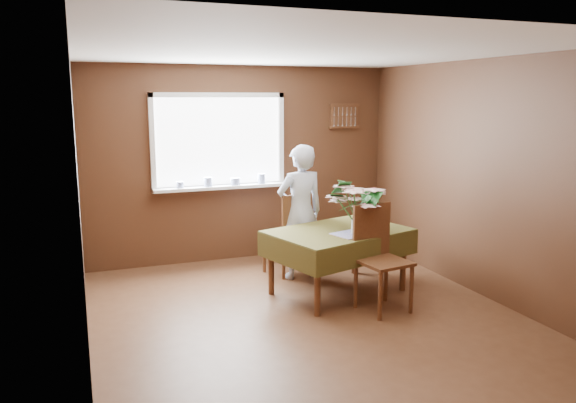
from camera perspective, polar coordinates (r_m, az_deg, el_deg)
name	(u,v)px	position (r m, az deg, el deg)	size (l,w,h in m)	color
floor	(308,318)	(5.55, 2.05, -11.71)	(4.50, 4.50, 0.00)	#4D2D1A
ceiling	(310,52)	(5.15, 2.24, 14.98)	(4.50, 4.50, 0.00)	white
wall_back	(242,164)	(7.31, -4.72, 3.82)	(4.00, 4.00, 0.00)	brown
wall_front	(465,252)	(3.30, 17.53, -4.90)	(4.00, 4.00, 0.00)	brown
wall_left	(80,205)	(4.81, -20.40, -0.31)	(4.50, 4.50, 0.00)	brown
wall_right	(484,179)	(6.25, 19.30, 2.12)	(4.50, 4.50, 0.00)	brown
window_assembly	(220,157)	(7.18, -6.89, 4.55)	(1.72, 0.20, 1.22)	white
spoon_rack	(344,116)	(7.76, 5.74, 8.63)	(0.44, 0.05, 0.33)	brown
dining_table	(338,237)	(6.07, 5.15, -3.66)	(1.66, 1.35, 0.71)	brown
chair_far	(290,231)	(6.68, 0.21, -2.98)	(0.55, 0.55, 1.00)	brown
chair_near	(378,253)	(5.69, 9.17, -5.22)	(0.52, 0.52, 1.05)	brown
seated_woman	(300,212)	(6.53, 1.26, -1.08)	(0.58, 0.38, 1.57)	white
flower_bouquet	(357,202)	(5.83, 7.07, -0.06)	(0.60, 0.60, 0.52)	white
side_plate	(362,222)	(6.45, 7.55, -2.05)	(0.22, 0.22, 0.01)	white
table_knife	(364,230)	(6.05, 7.69, -2.86)	(0.02, 0.20, 0.00)	silver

